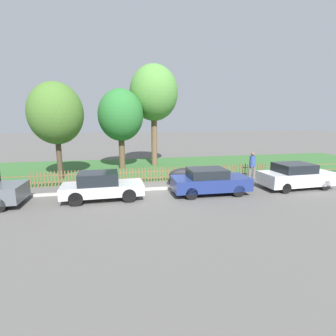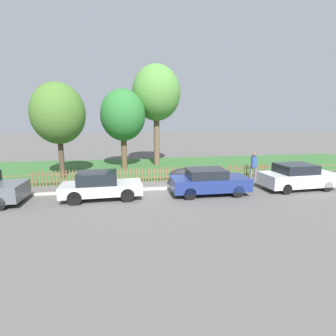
{
  "view_description": "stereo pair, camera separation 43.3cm",
  "coord_description": "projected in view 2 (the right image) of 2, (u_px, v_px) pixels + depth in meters",
  "views": [
    {
      "loc": [
        -2.7,
        -13.98,
        3.99
      ],
      "look_at": [
        0.35,
        0.71,
        1.1
      ],
      "focal_mm": 28.0,
      "sensor_mm": 36.0,
      "label": 1
    },
    {
      "loc": [
        -2.27,
        -14.06,
        3.99
      ],
      "look_at": [
        0.35,
        0.71,
        1.1
      ],
      "focal_mm": 28.0,
      "sensor_mm": 36.0,
      "label": 2
    }
  ],
  "objects": [
    {
      "name": "pedestrian_near_fence",
      "position": [
        254.0,
        165.0,
        16.71
      ],
      "size": [
        0.5,
        0.5,
        1.82
      ],
      "rotation": [
        0.0,
        0.0,
        2.64
      ],
      "color": "slate",
      "rests_on": "ground"
    },
    {
      "name": "covered_motorcycle",
      "position": [
        185.0,
        175.0,
        15.69
      ],
      "size": [
        1.96,
        0.81,
        1.04
      ],
      "rotation": [
        0.0,
        0.0,
        -0.06
      ],
      "color": "black",
      "rests_on": "ground"
    },
    {
      "name": "tree_nearest_kerb",
      "position": [
        58.0,
        114.0,
        16.79
      ],
      "size": [
        3.41,
        3.41,
        6.22
      ],
      "color": "#473828",
      "rests_on": "ground"
    },
    {
      "name": "grass_strip",
      "position": [
        151.0,
        167.0,
        21.37
      ],
      "size": [
        41.36,
        9.68,
        0.01
      ],
      "primitive_type": "cube",
      "color": "#33602D",
      "rests_on": "ground"
    },
    {
      "name": "parked_car_navy_estate",
      "position": [
        209.0,
        181.0,
        13.74
      ],
      "size": [
        4.06,
        1.82,
        1.37
      ],
      "rotation": [
        0.0,
        0.0,
        -0.02
      ],
      "color": "navy",
      "rests_on": "ground"
    },
    {
      "name": "kerb_stone",
      "position": [
        164.0,
        188.0,
        14.82
      ],
      "size": [
        41.36,
        0.2,
        0.12
      ],
      "primitive_type": "cube",
      "color": "#B2ADA3",
      "rests_on": "ground"
    },
    {
      "name": "tree_behind_motorcycle",
      "position": [
        123.0,
        116.0,
        20.03
      ],
      "size": [
        3.43,
        3.43,
        6.16
      ],
      "color": "brown",
      "rests_on": "ground"
    },
    {
      "name": "park_fence",
      "position": [
        159.0,
        174.0,
        16.61
      ],
      "size": [
        41.36,
        0.05,
        0.92
      ],
      "color": "brown",
      "rests_on": "ground"
    },
    {
      "name": "parked_car_black_saloon",
      "position": [
        101.0,
        185.0,
        12.92
      ],
      "size": [
        3.95,
        1.72,
        1.38
      ],
      "rotation": [
        0.0,
        0.0,
        0.03
      ],
      "color": "#BCBCC1",
      "rests_on": "ground"
    },
    {
      "name": "tree_mid_park",
      "position": [
        156.0,
        94.0,
        21.32
      ],
      "size": [
        3.92,
        3.92,
        8.24
      ],
      "color": "brown",
      "rests_on": "ground"
    },
    {
      "name": "ground_plane",
      "position": [
        164.0,
        190.0,
        14.74
      ],
      "size": [
        120.0,
        120.0,
        0.0
      ],
      "primitive_type": "plane",
      "color": "#565451"
    },
    {
      "name": "parked_car_red_compact",
      "position": [
        297.0,
        177.0,
        14.73
      ],
      "size": [
        4.15,
        1.92,
        1.45
      ],
      "rotation": [
        0.0,
        0.0,
        0.04
      ],
      "color": "silver",
      "rests_on": "ground"
    }
  ]
}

